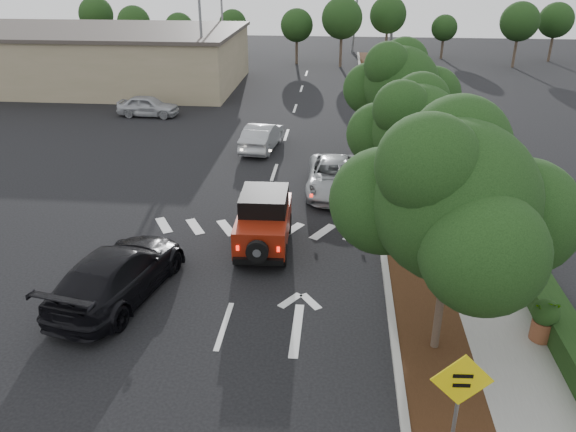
# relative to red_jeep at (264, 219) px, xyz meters

# --- Properties ---
(ground) EXTENTS (120.00, 120.00, 0.00)m
(ground) POSITION_rel_red_jeep_xyz_m (-0.50, -4.80, -1.00)
(ground) COLOR black
(ground) RESTS_ON ground
(curb) EXTENTS (0.20, 70.00, 0.15)m
(curb) POSITION_rel_red_jeep_xyz_m (4.10, 7.20, -0.92)
(curb) COLOR #9E9B93
(curb) RESTS_ON ground
(planting_strip) EXTENTS (1.80, 70.00, 0.12)m
(planting_strip) POSITION_rel_red_jeep_xyz_m (5.10, 7.20, -0.94)
(planting_strip) COLOR black
(planting_strip) RESTS_ON ground
(sidewalk) EXTENTS (2.00, 70.00, 0.12)m
(sidewalk) POSITION_rel_red_jeep_xyz_m (7.00, 7.20, -0.94)
(sidewalk) COLOR gray
(sidewalk) RESTS_ON ground
(hedge) EXTENTS (0.80, 70.00, 0.80)m
(hedge) POSITION_rel_red_jeep_xyz_m (8.40, 7.20, -0.60)
(hedge) COLOR black
(hedge) RESTS_ON ground
(commercial_building) EXTENTS (22.00, 12.00, 4.00)m
(commercial_building) POSITION_rel_red_jeep_xyz_m (-16.50, 25.20, 1.00)
(commercial_building) COLOR gray
(commercial_building) RESTS_ON ground
(transmission_tower) EXTENTS (7.00, 4.00, 28.00)m
(transmission_tower) POSITION_rel_red_jeep_xyz_m (5.50, 43.20, -1.00)
(transmission_tower) COLOR slate
(transmission_tower) RESTS_ON ground
(street_tree_near) EXTENTS (3.80, 3.80, 5.92)m
(street_tree_near) POSITION_rel_red_jeep_xyz_m (5.10, -5.30, -1.00)
(street_tree_near) COLOR black
(street_tree_near) RESTS_ON ground
(street_tree_mid) EXTENTS (3.20, 3.20, 5.32)m
(street_tree_mid) POSITION_rel_red_jeep_xyz_m (5.10, 1.70, -1.00)
(street_tree_mid) COLOR black
(street_tree_mid) RESTS_ON ground
(street_tree_far) EXTENTS (3.40, 3.40, 5.62)m
(street_tree_far) POSITION_rel_red_jeep_xyz_m (5.10, 8.20, -1.00)
(street_tree_far) COLOR black
(street_tree_far) RESTS_ON ground
(light_pole_a) EXTENTS (2.00, 0.22, 9.00)m
(light_pole_a) POSITION_rel_red_jeep_xyz_m (-7.00, 21.20, -1.00)
(light_pole_a) COLOR slate
(light_pole_a) RESTS_ON ground
(light_pole_b) EXTENTS (2.00, 0.22, 9.00)m
(light_pole_b) POSITION_rel_red_jeep_xyz_m (-8.00, 33.20, -1.00)
(light_pole_b) COLOR slate
(light_pole_b) RESTS_ON ground
(red_jeep) EXTENTS (1.81, 3.88, 1.96)m
(red_jeep) POSITION_rel_red_jeep_xyz_m (0.00, 0.00, 0.00)
(red_jeep) COLOR black
(red_jeep) RESTS_ON ground
(silver_suv_ahead) EXTENTS (2.23, 4.79, 1.33)m
(silver_suv_ahead) POSITION_rel_red_jeep_xyz_m (2.28, 5.18, -0.33)
(silver_suv_ahead) COLOR #9EA2A5
(silver_suv_ahead) RESTS_ON ground
(black_suv_oncoming) EXTENTS (3.18, 5.66, 1.55)m
(black_suv_oncoming) POSITION_rel_red_jeep_xyz_m (-3.86, -3.58, -0.22)
(black_suv_oncoming) COLOR black
(black_suv_oncoming) RESTS_ON ground
(silver_sedan_oncoming) EXTENTS (1.91, 4.24, 1.35)m
(silver_sedan_oncoming) POSITION_rel_red_jeep_xyz_m (-1.53, 10.61, -0.32)
(silver_sedan_oncoming) COLOR #95979C
(silver_sedan_oncoming) RESTS_ON ground
(parked_suv) EXTENTS (3.86, 1.72, 1.29)m
(parked_suv) POSITION_rel_red_jeep_xyz_m (-9.51, 16.45, -0.35)
(parked_suv) COLOR #A5A7AD
(parked_suv) RESTS_ON ground
(speed_hump_sign) EXTENTS (1.19, 0.12, 2.53)m
(speed_hump_sign) POSITION_rel_red_jeep_xyz_m (4.91, -8.82, 0.76)
(speed_hump_sign) COLOR slate
(speed_hump_sign) RESTS_ON ground
(terracotta_planter) EXTENTS (0.71, 0.71, 1.24)m
(terracotta_planter) POSITION_rel_red_jeep_xyz_m (7.90, -4.74, -0.16)
(terracotta_planter) COLOR brown
(terracotta_planter) RESTS_ON ground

